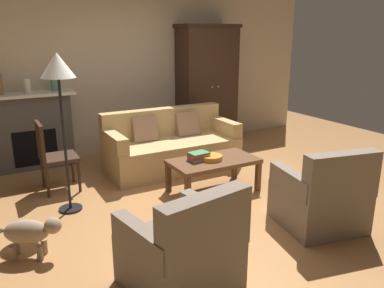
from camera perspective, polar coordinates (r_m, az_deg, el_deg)
The scene contains 15 objects.
ground_plane at distance 4.72m, azimuth 1.41°, elevation -8.40°, with size 9.60×9.60×0.00m, color #B27A47.
back_wall at distance 6.65m, azimuth -9.90°, elevation 11.03°, with size 7.20×0.10×2.80m, color beige.
fireplace at distance 6.19m, azimuth -22.37°, elevation 1.89°, with size 1.26×0.48×1.12m.
armoire at distance 6.98m, azimuth 2.18°, elevation 8.58°, with size 1.06×0.57×2.09m.
couch at distance 5.75m, azimuth -3.11°, elevation -0.53°, with size 1.92×0.85×0.86m.
coffee_table at distance 4.90m, azimuth 3.18°, elevation -2.88°, with size 1.10×0.60×0.42m.
fruit_bowl at distance 4.87m, azimuth 2.80°, elevation -1.98°, with size 0.29×0.29×0.06m, color orange.
book_stack at distance 4.83m, azimuth 0.99°, elevation -1.82°, with size 0.26×0.20×0.10m.
mantel_vase_cream at distance 6.06m, azimuth -23.00°, elevation 7.85°, with size 0.10×0.10×0.20m, color beige.
mantel_vase_jade at distance 6.11m, azimuth -19.48°, elevation 8.66°, with size 0.11×0.11×0.29m, color slate.
armchair_near_left at distance 3.12m, azimuth -1.33°, elevation -15.63°, with size 0.89×0.89×0.88m.
armchair_near_right at distance 4.24m, azimuth 18.44°, elevation -7.57°, with size 0.90×0.91×0.88m.
side_chair_wooden at distance 5.16m, azimuth -19.94°, elevation -1.16°, with size 0.44×0.44×0.90m.
floor_lamp at distance 4.33m, azimuth -19.00°, elevation 9.50°, with size 0.36×0.36×1.76m.
dog at distance 3.82m, azimuth -22.60°, elevation -11.84°, with size 0.52×0.37×0.39m.
Camera 1 is at (-2.18, -3.70, 1.95)m, focal length 36.42 mm.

